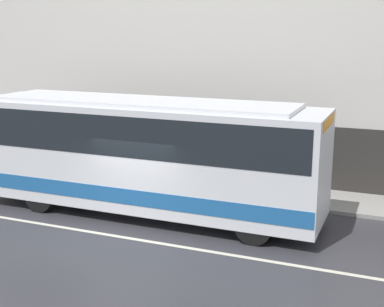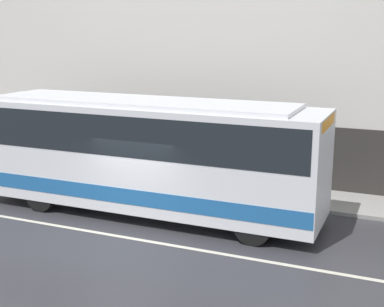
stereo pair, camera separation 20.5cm
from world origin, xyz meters
TOP-DOWN VIEW (x-y plane):
  - ground_plane at (0.00, 0.00)m, footprint 60.00×60.00m
  - sidewalk at (0.00, 5.11)m, footprint 60.00×2.23m
  - building_facade at (0.00, 6.37)m, footprint 60.00×0.35m
  - lane_stripe at (0.00, 0.00)m, footprint 54.00×0.14m
  - transit_bus at (-0.36, 1.99)m, footprint 10.78×2.56m

SIDE VIEW (x-z plane):
  - ground_plane at x=0.00m, z-range 0.00..0.00m
  - lane_stripe at x=0.00m, z-range 0.00..0.01m
  - sidewalk at x=0.00m, z-range 0.00..0.12m
  - transit_bus at x=-0.36m, z-range 0.22..3.69m
  - building_facade at x=0.00m, z-range -0.16..9.01m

